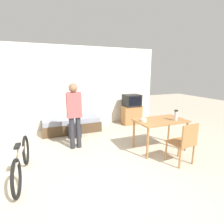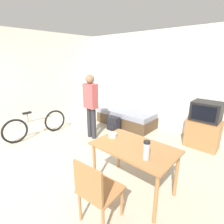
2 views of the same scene
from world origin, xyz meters
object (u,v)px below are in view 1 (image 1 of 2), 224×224
object	(u,v)px
thermos_flask	(176,115)
daybed	(72,124)
person_standing	(74,112)
mate_bowl	(144,120)
dining_table	(160,124)
bicycle	(22,161)
wooden_chair	(184,141)
tv	(132,109)
backpack	(75,131)

from	to	relation	value
thermos_flask	daybed	bearing A→B (deg)	131.75
person_standing	mate_bowl	xyz separation A→B (m)	(1.44, -0.82, -0.15)
thermos_flask	person_standing	bearing A→B (deg)	155.01
thermos_flask	mate_bowl	xyz separation A→B (m)	(-0.75, 0.20, -0.11)
dining_table	bicycle	bearing A→B (deg)	-178.61
daybed	thermos_flask	distance (m)	3.19
daybed	thermos_flask	xyz separation A→B (m)	(2.08, -2.33, 0.66)
daybed	wooden_chair	world-z (taller)	wooden_chair
daybed	mate_bowl	xyz separation A→B (m)	(1.33, -2.12, 0.56)
wooden_chair	person_standing	distance (m)	2.54
tv	daybed	bearing A→B (deg)	-179.51
person_standing	mate_bowl	distance (m)	1.66
person_standing	dining_table	bearing A→B (deg)	-24.10
thermos_flask	backpack	xyz separation A→B (m)	(-2.08, 1.75, -0.69)
daybed	backpack	bearing A→B (deg)	-90.63
bicycle	backpack	size ratio (longest dim) A/B	4.17
thermos_flask	wooden_chair	bearing A→B (deg)	-115.50
wooden_chair	mate_bowl	distance (m)	0.98
tv	dining_table	size ratio (longest dim) A/B	0.90
person_standing	backpack	distance (m)	1.05
wooden_chair	person_standing	world-z (taller)	person_standing
thermos_flask	bicycle	bearing A→B (deg)	178.25
dining_table	daybed	bearing A→B (deg)	129.57
dining_table	person_standing	distance (m)	2.09
person_standing	bicycle	bearing A→B (deg)	-140.69
daybed	wooden_chair	bearing A→B (deg)	-58.82
dining_table	thermos_flask	distance (m)	0.42
backpack	daybed	bearing A→B (deg)	89.37
tv	backpack	size ratio (longest dim) A/B	2.76
tv	wooden_chair	size ratio (longest dim) A/B	1.22
thermos_flask	mate_bowl	bearing A→B (deg)	164.74
wooden_chair	backpack	bearing A→B (deg)	127.07
wooden_chair	tv	bearing A→B (deg)	82.48
bicycle	person_standing	xyz separation A→B (m)	(1.12, 0.92, 0.62)
bicycle	tv	bearing A→B (deg)	33.40
daybed	wooden_chair	size ratio (longest dim) A/B	2.00
bicycle	thermos_flask	world-z (taller)	thermos_flask
person_standing	thermos_flask	world-z (taller)	person_standing
daybed	backpack	world-z (taller)	daybed
dining_table	bicycle	world-z (taller)	dining_table
bicycle	mate_bowl	size ratio (longest dim) A/B	12.03
person_standing	wooden_chair	bearing A→B (deg)	-40.88
bicycle	person_standing	bearing A→B (deg)	39.31
daybed	tv	bearing A→B (deg)	0.49
daybed	person_standing	xyz separation A→B (m)	(-0.11, -1.31, 0.71)
backpack	person_standing	bearing A→B (deg)	-98.06
bicycle	mate_bowl	xyz separation A→B (m)	(2.56, 0.10, 0.47)
wooden_chair	mate_bowl	size ratio (longest dim) A/B	6.54
daybed	person_standing	world-z (taller)	person_standing
backpack	mate_bowl	bearing A→B (deg)	-49.18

